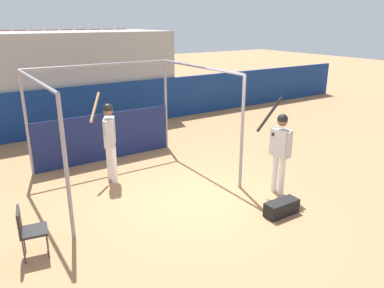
{
  "coord_description": "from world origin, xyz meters",
  "views": [
    {
      "loc": [
        -3.86,
        -5.82,
        3.53
      ],
      "look_at": [
        0.32,
        0.57,
        0.99
      ],
      "focal_mm": 35.0,
      "sensor_mm": 36.0,
      "label": 1
    }
  ],
  "objects_px": {
    "equipment_bag": "(282,208)",
    "player_waiting": "(280,146)",
    "folding_chair": "(27,228)",
    "player_batter": "(109,135)"
  },
  "relations": [
    {
      "from": "player_batter",
      "to": "equipment_bag",
      "type": "distance_m",
      "value": 4.0
    },
    {
      "from": "player_waiting",
      "to": "folding_chair",
      "type": "bearing_deg",
      "value": 81.5
    },
    {
      "from": "player_batter",
      "to": "folding_chair",
      "type": "xyz_separation_m",
      "value": [
        -2.17,
        -2.08,
        -0.59
      ]
    },
    {
      "from": "equipment_bag",
      "to": "player_waiting",
      "type": "bearing_deg",
      "value": 49.7
    },
    {
      "from": "player_batter",
      "to": "folding_chair",
      "type": "relative_size",
      "value": 2.34
    },
    {
      "from": "player_waiting",
      "to": "folding_chair",
      "type": "distance_m",
      "value": 4.95
    },
    {
      "from": "player_waiting",
      "to": "equipment_bag",
      "type": "bearing_deg",
      "value": 136.37
    },
    {
      "from": "player_batter",
      "to": "player_waiting",
      "type": "bearing_deg",
      "value": -106.71
    },
    {
      "from": "equipment_bag",
      "to": "folding_chair",
      "type": "bearing_deg",
      "value": 164.44
    },
    {
      "from": "folding_chair",
      "to": "player_waiting",
      "type": "bearing_deg",
      "value": 95.0
    }
  ]
}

